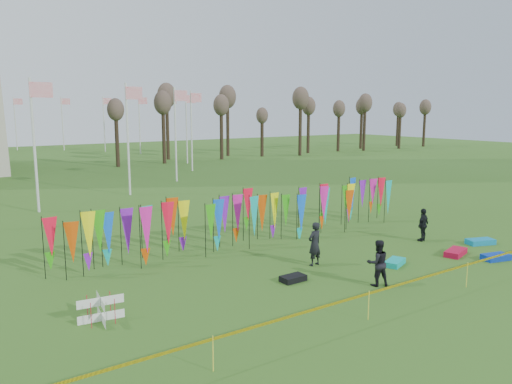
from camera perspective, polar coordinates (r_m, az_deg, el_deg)
ground at (r=17.76m, az=13.78°, el=-11.18°), size 160.00×160.00×0.00m
banner_row at (r=23.10m, az=0.23°, el=-2.35°), size 18.64×0.64×2.33m
caution_tape_near at (r=16.54m, az=16.80°, el=-10.01°), size 26.00×0.02×0.90m
tree_line at (r=70.75m, az=4.90°, el=9.42°), size 53.92×1.92×7.84m
box_kite at (r=15.68m, az=-17.30°, el=-12.68°), size 0.69×0.69×0.76m
person_left at (r=20.06m, az=6.71°, el=-5.91°), size 0.70×0.54×1.77m
person_mid at (r=18.24m, az=13.73°, el=-7.86°), size 0.93×0.76×1.66m
person_right at (r=24.85m, az=18.56°, el=-3.57°), size 1.02×0.72×1.57m
kite_bag_turquoise at (r=20.91m, az=15.58°, el=-7.77°), size 1.22×0.92×0.22m
kite_bag_blue at (r=23.09m, az=25.72°, el=-6.72°), size 1.24×0.85×0.24m
kite_bag_red at (r=23.12m, az=21.85°, el=-6.42°), size 1.44×0.97×0.24m
kite_bag_black at (r=18.42m, az=4.25°, el=-9.81°), size 0.93×0.56×0.21m
kite_bag_teal at (r=25.39m, az=24.26°, el=-5.19°), size 1.39×0.99×0.24m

